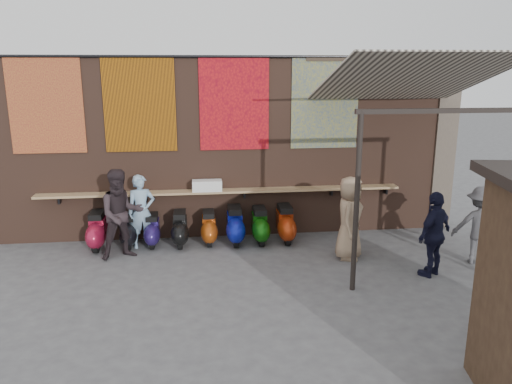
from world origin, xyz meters
TOP-DOWN VIEW (x-y plane):
  - ground at (0.00, 0.00)m, footprint 70.00×70.00m
  - brick_wall at (0.00, 2.70)m, footprint 10.00×0.40m
  - pier_right at (5.20, 2.70)m, footprint 0.50×0.50m
  - eating_counter at (0.00, 2.33)m, footprint 8.00×0.32m
  - shelf_box at (-0.33, 2.30)m, footprint 0.64×0.28m
  - tapestry_redgold at (-3.60, 2.48)m, footprint 1.50×0.02m
  - tapestry_sun at (-1.70, 2.48)m, footprint 1.50×0.02m
  - tapestry_orange at (0.30, 2.48)m, footprint 1.50×0.02m
  - tapestry_multi at (2.30, 2.48)m, footprint 1.50×0.02m
  - hang_rail at (0.00, 2.47)m, footprint 9.50×0.06m
  - scooter_stool_0 at (-2.68, 2.00)m, footprint 0.37×0.83m
  - scooter_stool_1 at (-2.03, 2.04)m, footprint 0.33×0.74m
  - scooter_stool_2 at (-1.53, 2.04)m, footprint 0.32×0.72m
  - scooter_stool_3 at (-0.94, 1.99)m, footprint 0.35×0.78m
  - scooter_stool_4 at (-0.32, 2.04)m, footprint 0.34×0.75m
  - scooter_stool_5 at (0.25, 1.98)m, footprint 0.38×0.85m
  - scooter_stool_6 at (0.80, 1.98)m, footprint 0.36×0.81m
  - scooter_stool_7 at (1.37, 1.98)m, footprint 0.38×0.84m
  - diner_left at (-1.74, 2.00)m, footprint 0.65×0.51m
  - diner_right at (-2.06, 1.40)m, footprint 1.08×0.97m
  - shopper_navy at (3.74, -0.17)m, footprint 1.00×0.85m
  - shopper_grey at (4.90, 0.29)m, footprint 1.15×0.96m
  - shopper_tan at (2.46, 0.86)m, footprint 0.85×0.98m
  - awning_canvas at (3.50, 0.90)m, footprint 3.20×3.28m
  - awning_ledger at (3.50, 2.49)m, footprint 3.30×0.08m
  - awning_header at (3.50, -0.60)m, footprint 3.00×0.08m
  - awning_post_left at (2.10, -0.60)m, footprint 0.09×0.09m

SIDE VIEW (x-z plane):
  - ground at x=0.00m, z-range 0.00..0.00m
  - scooter_stool_2 at x=-1.53m, z-range 0.00..0.68m
  - scooter_stool_1 at x=-2.03m, z-range 0.00..0.70m
  - scooter_stool_4 at x=-0.32m, z-range 0.00..0.71m
  - scooter_stool_3 at x=-0.94m, z-range 0.00..0.74m
  - scooter_stool_6 at x=0.80m, z-range 0.00..0.77m
  - scooter_stool_0 at x=-2.68m, z-range 0.00..0.79m
  - scooter_stool_7 at x=1.37m, z-range 0.00..0.80m
  - scooter_stool_5 at x=0.25m, z-range 0.00..0.80m
  - shopper_grey at x=4.90m, z-range 0.00..1.55m
  - diner_left at x=-1.74m, z-range 0.00..1.58m
  - shopper_navy at x=3.74m, z-range 0.00..1.61m
  - shopper_tan at x=2.46m, z-range 0.00..1.69m
  - diner_right at x=-2.06m, z-range 0.00..1.83m
  - eating_counter at x=0.00m, z-range 1.08..1.12m
  - shelf_box at x=-0.33m, z-range 1.12..1.36m
  - awning_post_left at x=2.10m, z-range 0.00..3.10m
  - brick_wall at x=0.00m, z-range 0.00..4.00m
  - pier_right at x=5.20m, z-range 0.00..4.00m
  - tapestry_redgold at x=-3.60m, z-range 2.00..4.00m
  - tapestry_sun at x=-1.70m, z-range 2.00..4.00m
  - tapestry_orange at x=0.30m, z-range 2.00..4.00m
  - tapestry_multi at x=2.30m, z-range 2.00..4.00m
  - awning_header at x=3.50m, z-range 3.04..3.12m
  - awning_canvas at x=3.50m, z-range 3.07..4.03m
  - awning_ledger at x=3.50m, z-range 3.89..4.01m
  - hang_rail at x=0.00m, z-range 3.95..4.01m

